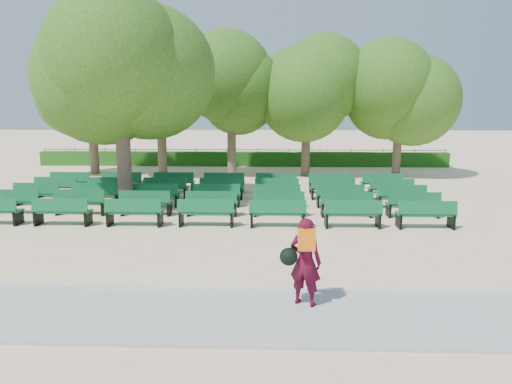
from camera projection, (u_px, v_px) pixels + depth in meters
The scene contains 9 objects.
ground at pixel (215, 218), 15.49m from camera, with size 120.00×120.00×0.00m, color beige.
paving at pixel (165, 315), 8.21m from camera, with size 30.00×2.20×0.06m, color #ADADA8.
curb at pixel (178, 289), 9.34m from camera, with size 30.00×0.12×0.10m, color silver.
hedge at pixel (242, 159), 29.16m from camera, with size 26.00×0.70×0.90m, color #215B17.
fence at pixel (242, 165), 29.63m from camera, with size 26.00×0.10×1.02m, color black, non-canonical shape.
tree_line at pixel (237, 175), 25.31m from camera, with size 21.80×6.80×7.04m, color #39691C, non-canonical shape.
bench_array at pixel (217, 204), 17.34m from camera, with size 1.79×0.59×1.12m.
tree_among at pixel (119, 71), 16.00m from camera, with size 5.25×5.25×7.35m.
person at pixel (304, 260), 8.43m from camera, with size 0.84×0.62×1.67m.
Camera 1 is at (1.91, -15.00, 3.72)m, focal length 32.00 mm.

